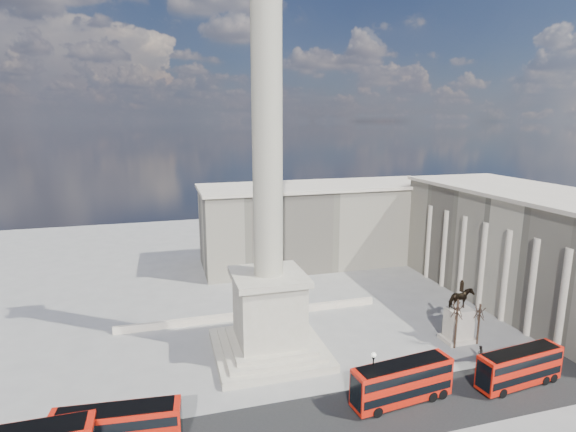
% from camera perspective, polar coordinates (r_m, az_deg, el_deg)
% --- Properties ---
extents(ground, '(180.00, 180.00, 0.00)m').
position_cam_1_polar(ground, '(56.67, -1.14, -19.31)').
color(ground, '#97958F').
rests_on(ground, ground).
extents(asphalt_road, '(120.00, 9.00, 0.01)m').
position_cam_1_polar(asphalt_road, '(50.20, 8.12, -24.02)').
color(asphalt_road, '#262626').
rests_on(asphalt_road, ground).
extents(nelsons_column, '(14.00, 14.00, 49.85)m').
position_cam_1_polar(nelsons_column, '(55.79, -2.51, -5.25)').
color(nelsons_column, beige).
rests_on(nelsons_column, ground).
extents(balustrade_wall, '(40.00, 0.60, 1.10)m').
position_cam_1_polar(balustrade_wall, '(70.25, -4.55, -12.35)').
color(balustrade_wall, beige).
rests_on(balustrade_wall, ground).
extents(building_east, '(19.00, 46.00, 18.60)m').
position_cam_1_polar(building_east, '(83.15, 28.40, -3.51)').
color(building_east, '#B9B097').
rests_on(building_east, ground).
extents(building_northeast, '(51.00, 17.00, 16.60)m').
position_cam_1_polar(building_northeast, '(95.04, 4.36, -0.91)').
color(building_northeast, '#B9B097').
rests_on(building_northeast, ground).
extents(red_bus_a, '(11.39, 3.61, 4.54)m').
position_cam_1_polar(red_bus_a, '(46.91, -20.78, -24.08)').
color(red_bus_a, red).
rests_on(red_bus_a, ground).
extents(red_bus_b, '(11.50, 3.78, 4.58)m').
position_cam_1_polar(red_bus_b, '(52.03, 14.35, -19.72)').
color(red_bus_b, red).
rests_on(red_bus_b, ground).
extents(red_bus_c, '(10.81, 3.55, 4.30)m').
position_cam_1_polar(red_bus_c, '(59.43, 27.36, -16.67)').
color(red_bus_c, red).
rests_on(red_bus_c, ground).
extents(victorian_lamp, '(0.51, 0.51, 5.96)m').
position_cam_1_polar(victorian_lamp, '(50.50, 10.72, -19.11)').
color(victorian_lamp, black).
rests_on(victorian_lamp, ground).
extents(equestrian_statue, '(4.21, 3.16, 8.71)m').
position_cam_1_polar(equestrian_statue, '(66.61, 20.88, -12.19)').
color(equestrian_statue, beige).
rests_on(equestrian_statue, ground).
extents(bare_tree_near, '(1.62, 1.62, 7.10)m').
position_cam_1_polar(bare_tree_near, '(63.44, 20.74, -10.91)').
color(bare_tree_near, '#332319').
rests_on(bare_tree_near, ground).
extents(bare_tree_mid, '(1.59, 1.59, 6.01)m').
position_cam_1_polar(bare_tree_mid, '(65.96, 23.18, -11.03)').
color(bare_tree_mid, '#332319').
rests_on(bare_tree_mid, ground).
extents(bare_tree_far, '(1.91, 1.91, 7.79)m').
position_cam_1_polar(bare_tree_far, '(81.20, 26.43, -6.00)').
color(bare_tree_far, '#332319').
rests_on(bare_tree_far, ground).
extents(pedestrian_walking, '(0.77, 0.57, 1.93)m').
position_cam_1_polar(pedestrian_walking, '(61.54, 24.31, -16.72)').
color(pedestrian_walking, '#272421').
rests_on(pedestrian_walking, ground).
extents(pedestrian_standing, '(1.07, 0.93, 1.89)m').
position_cam_1_polar(pedestrian_standing, '(63.61, 23.19, -15.66)').
color(pedestrian_standing, '#272421').
rests_on(pedestrian_standing, ground).
extents(pedestrian_crossing, '(0.71, 1.02, 1.61)m').
position_cam_1_polar(pedestrian_crossing, '(61.49, 18.73, -16.45)').
color(pedestrian_crossing, '#272421').
rests_on(pedestrian_crossing, ground).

